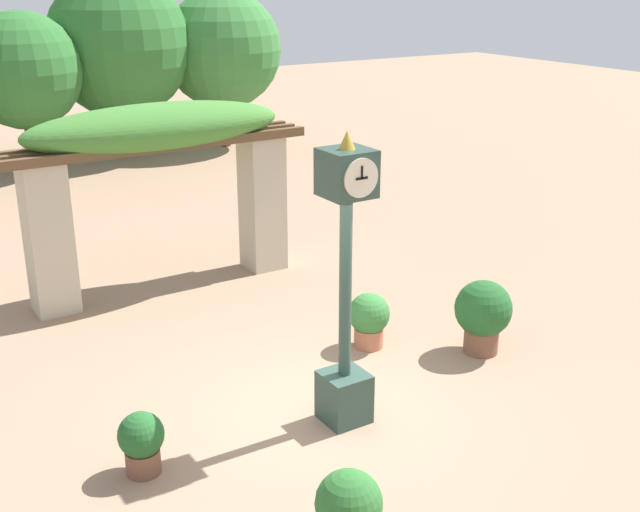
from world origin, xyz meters
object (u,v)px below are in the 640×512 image
object	(u,v)px
potted_plant_near_left	(369,318)
potted_plant_far_right	(349,509)
pedestal_clock	(345,292)
potted_plant_far_left	(483,313)
potted_plant_near_right	(141,441)

from	to	relation	value
potted_plant_near_left	potted_plant_far_right	bearing A→B (deg)	-127.87
potted_plant_near_left	potted_plant_far_right	xyz separation A→B (m)	(-2.50, -3.22, 0.08)
potted_plant_far_right	pedestal_clock	bearing A→B (deg)	57.12
potted_plant_near_left	potted_plant_far_left	size ratio (longest dim) A/B	0.76
pedestal_clock	potted_plant_far_left	world-z (taller)	pedestal_clock
potted_plant_near_left	potted_plant_far_right	world-z (taller)	potted_plant_far_right
potted_plant_near_right	potted_plant_far_left	world-z (taller)	potted_plant_far_left
potted_plant_far_left	pedestal_clock	bearing A→B (deg)	-169.86
potted_plant_far_right	potted_plant_near_left	bearing A→B (deg)	52.13
potted_plant_far_left	potted_plant_far_right	distance (m)	4.32
pedestal_clock	potted_plant_near_left	size ratio (longest dim) A/B	4.33
potted_plant_near_left	potted_plant_far_left	xyz separation A→B (m)	(1.15, -0.91, 0.14)
pedestal_clock	potted_plant_far_left	size ratio (longest dim) A/B	3.29
potted_plant_near_left	potted_plant_far_left	distance (m)	1.47
potted_plant_near_right	potted_plant_far_right	size ratio (longest dim) A/B	0.79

